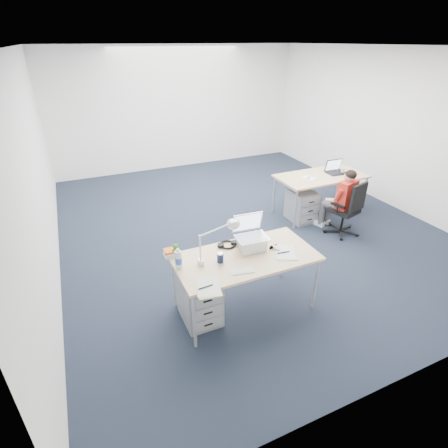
% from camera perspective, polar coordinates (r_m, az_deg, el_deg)
% --- Properties ---
extents(floor, '(7.00, 7.00, 0.00)m').
position_cam_1_polar(floor, '(6.20, 3.03, 0.20)').
color(floor, black).
rests_on(floor, ground).
extents(room, '(6.02, 7.02, 2.80)m').
position_cam_1_polar(room, '(5.61, 3.48, 15.88)').
color(room, white).
rests_on(room, ground).
extents(desk_near, '(1.60, 0.80, 0.73)m').
position_cam_1_polar(desk_near, '(3.96, 3.53, -5.83)').
color(desk_near, tan).
rests_on(desk_near, ground).
extents(desk_far, '(1.60, 0.80, 0.73)m').
position_cam_1_polar(desk_far, '(6.55, 15.60, 7.28)').
color(desk_far, tan).
rests_on(desk_far, ground).
extents(office_chair, '(0.72, 0.72, 0.92)m').
position_cam_1_polar(office_chair, '(6.08, 19.05, 0.76)').
color(office_chair, black).
rests_on(office_chair, ground).
extents(seated_person, '(0.44, 0.64, 1.09)m').
position_cam_1_polar(seated_person, '(6.04, 18.27, 3.73)').
color(seated_person, red).
rests_on(seated_person, ground).
extents(drawer_pedestal_near, '(0.40, 0.50, 0.55)m').
position_cam_1_polar(drawer_pedestal_near, '(4.05, -4.01, -12.13)').
color(drawer_pedestal_near, gray).
rests_on(drawer_pedestal_near, ground).
extents(drawer_pedestal_far, '(0.40, 0.50, 0.55)m').
position_cam_1_polar(drawer_pedestal_far, '(6.34, 12.54, 2.96)').
color(drawer_pedestal_far, gray).
rests_on(drawer_pedestal_far, ground).
extents(silver_laptop, '(0.39, 0.32, 0.39)m').
position_cam_1_polar(silver_laptop, '(3.97, 4.62, -1.62)').
color(silver_laptop, silver).
rests_on(silver_laptop, desk_near).
extents(wireless_keyboard, '(0.26, 0.14, 0.01)m').
position_cam_1_polar(wireless_keyboard, '(3.68, 2.97, -7.67)').
color(wireless_keyboard, white).
rests_on(wireless_keyboard, desk_near).
extents(computer_mouse, '(0.07, 0.11, 0.04)m').
position_cam_1_polar(computer_mouse, '(4.08, 8.58, -3.88)').
color(computer_mouse, white).
rests_on(computer_mouse, desk_near).
extents(headphones, '(0.26, 0.20, 0.04)m').
position_cam_1_polar(headphones, '(4.11, 0.56, -3.29)').
color(headphones, black).
rests_on(headphones, desk_near).
extents(can_koozie, '(0.08, 0.08, 0.12)m').
position_cam_1_polar(can_koozie, '(3.80, -0.62, -5.49)').
color(can_koozie, '#141F3F').
rests_on(can_koozie, desk_near).
extents(water_bottle, '(0.08, 0.08, 0.23)m').
position_cam_1_polar(water_bottle, '(3.70, -7.47, -5.60)').
color(water_bottle, silver).
rests_on(water_bottle, desk_near).
extents(bear_figurine, '(0.11, 0.09, 0.16)m').
position_cam_1_polar(bear_figurine, '(3.92, -7.87, -4.23)').
color(bear_figurine, '#296D1D').
rests_on(bear_figurine, desk_near).
extents(book_stack, '(0.20, 0.18, 0.08)m').
position_cam_1_polar(book_stack, '(3.96, -8.53, -4.63)').
color(book_stack, silver).
rests_on(book_stack, desk_near).
extents(cordless_phone, '(0.05, 0.04, 0.17)m').
position_cam_1_polar(cordless_phone, '(3.75, -7.60, -5.72)').
color(cordless_phone, black).
rests_on(cordless_phone, desk_near).
extents(papers_left, '(0.30, 0.37, 0.01)m').
position_cam_1_polar(papers_left, '(3.47, -2.68, -10.28)').
color(papers_left, '#E1E383').
rests_on(papers_left, desk_near).
extents(papers_right, '(0.33, 0.37, 0.01)m').
position_cam_1_polar(papers_right, '(4.03, 9.91, -4.66)').
color(papers_right, '#E1E383').
rests_on(papers_right, desk_near).
extents(sunglasses, '(0.12, 0.07, 0.03)m').
position_cam_1_polar(sunglasses, '(4.10, 8.06, -3.74)').
color(sunglasses, black).
rests_on(sunglasses, desk_near).
extents(desk_lamp, '(0.46, 0.26, 0.49)m').
position_cam_1_polar(desk_lamp, '(3.71, -1.80, -2.97)').
color(desk_lamp, silver).
rests_on(desk_lamp, desk_near).
extents(dark_laptop, '(0.35, 0.34, 0.25)m').
position_cam_1_polar(dark_laptop, '(6.67, 18.05, 8.87)').
color(dark_laptop, black).
rests_on(dark_laptop, desk_far).
extents(far_cup, '(0.08, 0.08, 0.09)m').
position_cam_1_polar(far_cup, '(6.75, 18.82, 8.28)').
color(far_cup, white).
rests_on(far_cup, desk_far).
extents(far_papers, '(0.25, 0.30, 0.01)m').
position_cam_1_polar(far_papers, '(6.33, 13.74, 7.28)').
color(far_papers, white).
rests_on(far_papers, desk_far).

